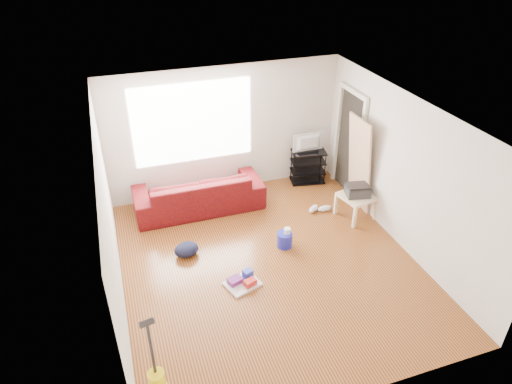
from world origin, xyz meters
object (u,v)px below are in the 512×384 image
object	(u,v)px
bucket	(284,246)
cleaning_tray	(243,282)
sofa	(200,208)
tv_stand	(308,166)
side_table	(357,199)
backpack	(187,255)

from	to	relation	value
bucket	cleaning_tray	bearing A→B (deg)	-144.46
sofa	tv_stand	size ratio (longest dim) A/B	3.17
sofa	side_table	distance (m)	2.92
side_table	bucket	distance (m)	1.65
sofa	bucket	bearing A→B (deg)	124.20
tv_stand	side_table	bearing A→B (deg)	-67.51
cleaning_tray	backpack	world-z (taller)	cleaning_tray
cleaning_tray	side_table	bearing A→B (deg)	23.36
tv_stand	side_table	distance (m)	1.49
tv_stand	sofa	bearing A→B (deg)	-162.50
cleaning_tray	backpack	xyz separation A→B (m)	(-0.66, 0.96, -0.05)
side_table	cleaning_tray	world-z (taller)	side_table
side_table	backpack	world-z (taller)	side_table
sofa	side_table	bearing A→B (deg)	155.64
cleaning_tray	backpack	size ratio (longest dim) A/B	1.45
sofa	cleaning_tray	distance (m)	2.27
cleaning_tray	backpack	bearing A→B (deg)	124.64
bucket	cleaning_tray	world-z (taller)	cleaning_tray
sofa	cleaning_tray	world-z (taller)	sofa
backpack	tv_stand	bearing A→B (deg)	16.93
side_table	bucket	xyz separation A→B (m)	(-1.55, -0.41, -0.38)
backpack	sofa	bearing A→B (deg)	56.72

